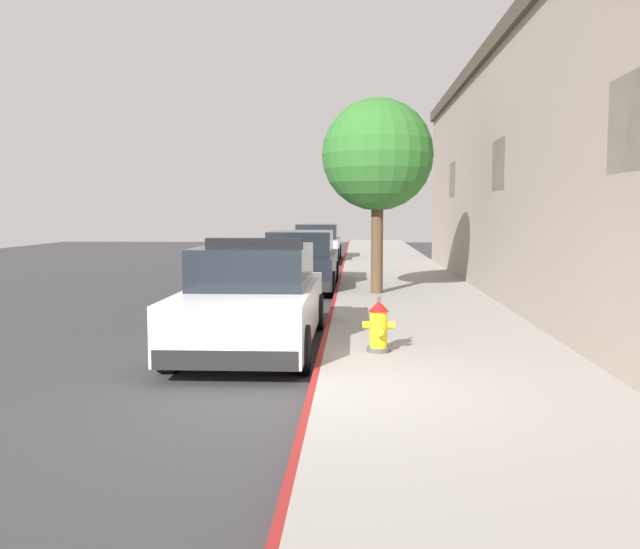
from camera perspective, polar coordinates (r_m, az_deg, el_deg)
name	(u,v)px	position (r m, az deg, el deg)	size (l,w,h in m)	color
ground_plane	(171,297)	(18.23, -12.04, -1.83)	(31.03, 60.00, 0.20)	#353538
sidewalk_pavement	(407,292)	(17.63, 7.14, -1.39)	(3.44, 60.00, 0.17)	gray
curb_painted_edge	(337,291)	(17.59, 1.41, -1.37)	(0.08, 60.00, 0.17)	maroon
police_cruiser	(254,299)	(10.73, -5.40, -2.04)	(1.94, 4.84, 1.68)	white
parked_car_silver_ahead	(301,262)	(18.80, -1.56, 1.06)	(1.94, 4.84, 1.56)	black
parked_car_dark_far	(317,244)	(29.21, -0.23, 2.52)	(1.94, 4.84, 1.56)	#B2B5BA
fire_hydrant	(379,326)	(9.60, 4.81, -4.25)	(0.44, 0.40, 0.76)	#4C4C51
street_tree	(378,155)	(16.48, 4.73, 9.66)	(2.60, 2.60, 4.53)	brown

